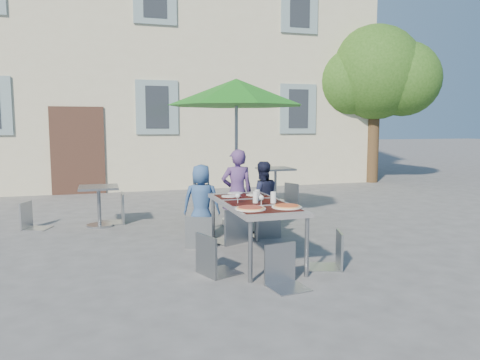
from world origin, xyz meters
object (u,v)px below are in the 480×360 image
object	(u,v)px
chair_1	(232,203)
bg_chair_l_0	(31,199)
chair_4	(332,228)
cafe_table_1	(275,178)
child_1	(237,193)
chair_5	(284,241)
bg_chair_l_1	(239,185)
bg_chair_r_1	(289,181)
pizza_near_right	(287,206)
patio_umbrella	(236,94)
cafe_table_0	(99,200)
child_0	(201,202)
dining_table	(255,206)
chair_0	(200,212)
pizza_near_left	(250,208)
chair_3	(213,230)
chair_2	(266,202)
bg_chair_r_0	(116,190)
child_2	(262,198)

from	to	relation	value
chair_1	bg_chair_l_0	size ratio (longest dim) A/B	1.15
chair_4	cafe_table_1	xyz separation A→B (m)	(1.13, 4.80, 0.05)
child_1	chair_5	distance (m)	2.43
bg_chair_l_1	bg_chair_r_1	size ratio (longest dim) A/B	0.92
pizza_near_right	chair_5	size ratio (longest dim) A/B	0.42
patio_umbrella	bg_chair_l_0	bearing A→B (deg)	168.78
chair_4	cafe_table_0	xyz separation A→B (m)	(-2.70, 3.28, -0.04)
child_0	bg_chair_l_0	xyz separation A→B (m)	(-2.59, 1.52, -0.07)
dining_table	cafe_table_0	world-z (taller)	dining_table
cafe_table_1	bg_chair_r_1	world-z (taller)	bg_chair_r_1
child_0	chair_0	size ratio (longest dim) A/B	1.31
chair_4	bg_chair_l_1	world-z (taller)	chair_4
pizza_near_left	child_0	xyz separation A→B (m)	(-0.21, 1.76, -0.19)
pizza_near_left	chair_4	xyz separation A→B (m)	(1.00, -0.14, -0.27)
child_1	chair_5	size ratio (longest dim) A/B	1.59
pizza_near_left	chair_5	size ratio (longest dim) A/B	0.43
child_0	bg_chair_l_1	world-z (taller)	child_0
chair_5	bg_chair_l_0	size ratio (longest dim) A/B	0.98
chair_1	cafe_table_1	xyz separation A→B (m)	(1.95, 3.27, -0.05)
pizza_near_right	bg_chair_r_1	bearing A→B (deg)	66.84
pizza_near_right	chair_3	distance (m)	0.93
cafe_table_0	bg_chair_l_0	bearing A→B (deg)	172.38
child_0	patio_umbrella	world-z (taller)	patio_umbrella
pizza_near_left	patio_umbrella	xyz separation A→B (m)	(0.60, 2.61, 1.50)
child_1	chair_1	xyz separation A→B (m)	(-0.21, -0.45, -0.09)
dining_table	pizza_near_left	size ratio (longest dim) A/B	5.04
cafe_table_0	chair_2	bearing A→B (deg)	-32.22
bg_chair_l_0	pizza_near_right	bearing A→B (deg)	-45.42
chair_3	bg_chair_l_1	world-z (taller)	chair_3
chair_5	bg_chair_l_0	xyz separation A→B (m)	(-2.99, 3.86, 0.01)
bg_chair_l_0	bg_chair_r_0	world-z (taller)	bg_chair_r_0
chair_0	bg_chair_r_0	size ratio (longest dim) A/B	0.87
cafe_table_0	child_2	bearing A→B (deg)	-27.59
chair_5	bg_chair_r_0	distance (m)	4.26
child_1	child_2	world-z (taller)	child_1
chair_2	cafe_table_0	xyz separation A→B (m)	(-2.48, 1.56, -0.09)
chair_2	bg_chair_r_0	bearing A→B (deg)	140.66
chair_1	chair_0	bearing A→B (deg)	-166.83
dining_table	child_2	distance (m)	1.46
bg_chair_l_0	patio_umbrella	bearing A→B (deg)	-11.22
cafe_table_1	bg_chair_l_0	bearing A→B (deg)	-164.44
child_0	bg_chair_r_1	world-z (taller)	child_0
chair_1	chair_5	world-z (taller)	chair_1
chair_5	patio_umbrella	xyz separation A→B (m)	(0.41, 3.19, 1.77)
chair_0	chair_5	distance (m)	1.92
child_0	bg_chair_r_1	bearing A→B (deg)	-118.05
bg_chair_l_0	bg_chair_r_0	size ratio (longest dim) A/B	0.86
child_2	chair_2	size ratio (longest dim) A/B	1.24
dining_table	chair_1	bearing A→B (deg)	92.87
chair_2	pizza_near_left	bearing A→B (deg)	-116.26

